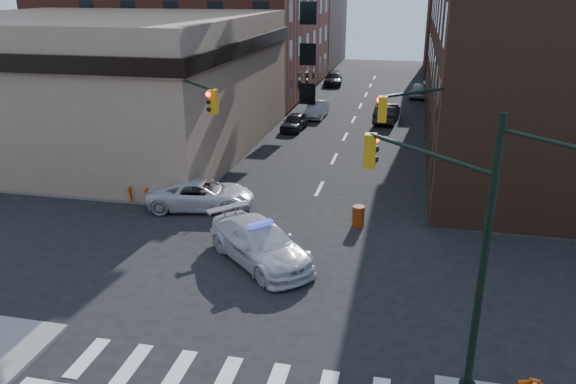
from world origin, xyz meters
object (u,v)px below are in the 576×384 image
at_px(parked_car_wfar, 317,109).
at_px(parked_car_enear, 387,113).
at_px(barricade_nw_a, 140,193).
at_px(pedestrian_b, 109,175).
at_px(police_car, 260,243).
at_px(barrel_bank, 203,196).
at_px(pickup, 201,194).
at_px(pedestrian_a, 173,185).
at_px(parked_car_wnear, 294,122).
at_px(barrel_road, 358,216).

relative_size(parked_car_wfar, parked_car_enear, 0.88).
bearing_deg(barricade_nw_a, pedestrian_b, 152.93).
distance_m(police_car, barrel_bank, 7.05).
relative_size(pickup, parked_car_wfar, 1.26).
xyz_separation_m(pedestrian_a, barrel_bank, (1.62, 0.02, -0.52)).
distance_m(parked_car_wnear, pedestrian_a, 17.49).
bearing_deg(police_car, parked_car_enear, 35.52).
distance_m(pickup, barrel_bank, 0.30).
xyz_separation_m(pickup, pedestrian_b, (-5.67, 0.84, 0.34)).
xyz_separation_m(barrel_bank, barricade_nw_a, (-3.36, -0.32, 0.06)).
bearing_deg(parked_car_wfar, parked_car_wnear, -99.97).
distance_m(parked_car_enear, pedestrian_b, 25.21).
height_order(police_car, parked_car_wfar, police_car).
relative_size(pickup, pedestrian_b, 2.87).
height_order(parked_car_enear, barrel_bank, parked_car_enear).
relative_size(police_car, pickup, 1.06).
xyz_separation_m(police_car, parked_car_enear, (3.75, 26.99, -0.03)).
distance_m(pickup, barricade_nw_a, 3.38).
distance_m(parked_car_enear, barricade_nw_a, 24.85).
distance_m(parked_car_enear, pedestrian_a, 23.81).
distance_m(barrel_road, barricade_nw_a, 11.54).
relative_size(pickup, barrel_bank, 4.90).
bearing_deg(pedestrian_a, barrel_road, 37.23).
bearing_deg(pickup, parked_car_wnear, -15.14).
bearing_deg(pickup, parked_car_wfar, -16.78).
relative_size(police_car, barrel_bank, 5.18).
xyz_separation_m(police_car, pedestrian_a, (-6.17, 5.36, 0.24)).
bearing_deg(parked_car_wfar, parked_car_enear, -3.38).
height_order(barrel_bank, barricade_nw_a, barrel_bank).
relative_size(police_car, pedestrian_b, 3.04).
bearing_deg(barricade_nw_a, parked_car_wfar, 71.21).
height_order(police_car, pedestrian_b, pedestrian_b).
relative_size(parked_car_wnear, barrel_bank, 3.47).
bearing_deg(police_car, parked_car_wfar, 48.23).
bearing_deg(parked_car_wfar, barrel_bank, -94.30).
distance_m(police_car, barrel_road, 5.81).
bearing_deg(parked_car_wfar, police_car, -83.72).
distance_m(police_car, barricade_nw_a, 9.39).
relative_size(barrel_bank, barricade_nw_a, 0.90).
xyz_separation_m(police_car, barricade_nw_a, (-7.91, 5.06, -0.22)).
xyz_separation_m(parked_car_wfar, barrel_bank, (-2.24, -22.14, -0.15)).
bearing_deg(pedestrian_b, barrel_road, 1.22).
bearing_deg(parked_car_wfar, barrel_road, -74.05).
distance_m(parked_car_wnear, barricade_nw_a, 18.15).
relative_size(parked_car_wnear, pedestrian_a, 2.08).
xyz_separation_m(parked_car_wfar, pedestrian_b, (-7.90, -21.51, 0.39)).
xyz_separation_m(police_car, pedestrian_b, (-10.21, 6.00, 0.26)).
xyz_separation_m(pickup, barrel_road, (8.16, -0.63, -0.24)).
height_order(pedestrian_b, barrel_bank, pedestrian_b).
xyz_separation_m(pedestrian_b, barrel_road, (13.83, -1.47, -0.58)).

